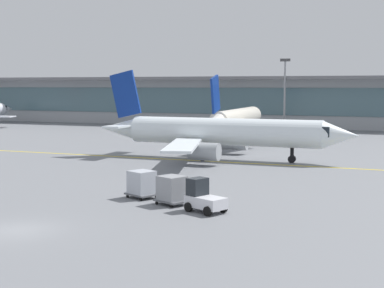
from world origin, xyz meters
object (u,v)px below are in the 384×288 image
(taxiing_regional_jet, at_px, (221,132))
(baggage_tug, at_px, (203,198))
(apron_light_mast_1, at_px, (285,91))
(cargo_dolly_trailing, at_px, (142,183))
(gate_airplane_1, at_px, (237,119))
(cargo_dolly_lead, at_px, (172,189))

(taxiing_regional_jet, height_order, baggage_tug, taxiing_regional_jet)
(baggage_tug, height_order, apron_light_mast_1, apron_light_mast_1)
(cargo_dolly_trailing, bearing_deg, gate_airplane_1, 123.77)
(apron_light_mast_1, bearing_deg, gate_airplane_1, -102.93)
(taxiing_regional_jet, bearing_deg, cargo_dolly_lead, -79.27)
(cargo_dolly_lead, distance_m, apron_light_mast_1, 67.82)
(gate_airplane_1, distance_m, taxiing_regional_jet, 27.26)
(baggage_tug, xyz_separation_m, cargo_dolly_lead, (-2.69, 1.27, 0.16))
(taxiing_regional_jet, relative_size, baggage_tug, 9.91)
(gate_airplane_1, bearing_deg, cargo_dolly_trailing, -172.58)
(cargo_dolly_trailing, bearing_deg, taxiing_regional_jet, 118.60)
(cargo_dolly_trailing, distance_m, apron_light_mast_1, 66.25)
(taxiing_regional_jet, distance_m, baggage_tug, 25.98)
(gate_airplane_1, xyz_separation_m, apron_light_mast_1, (3.90, 16.98, 4.19))
(gate_airplane_1, height_order, baggage_tug, gate_airplane_1)
(baggage_tug, bearing_deg, cargo_dolly_trailing, 180.00)
(apron_light_mast_1, bearing_deg, cargo_dolly_trailing, -86.99)
(baggage_tug, relative_size, cargo_dolly_trailing, 1.14)
(gate_airplane_1, xyz_separation_m, cargo_dolly_lead, (10.26, -50.28, -1.77))
(gate_airplane_1, bearing_deg, apron_light_mast_1, -14.07)
(taxiing_regional_jet, relative_size, cargo_dolly_trailing, 11.32)
(taxiing_regional_jet, xyz_separation_m, cargo_dolly_trailing, (1.32, -22.33, -1.86))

